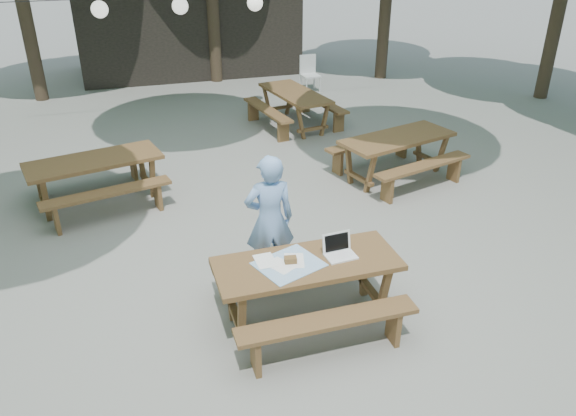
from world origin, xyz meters
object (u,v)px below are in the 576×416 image
Objects in this scene: picnic_table_nw at (97,181)px; woman at (270,220)px; main_picnic_table at (307,289)px; plastic_chair at (310,81)px.

woman is (2.03, -2.80, 0.44)m from picnic_table_nw.
main_picnic_table is 9.37m from plastic_chair.
woman is at bearing -67.22° from picnic_table_nw.
main_picnic_table and picnic_table_nw have the same top height.
main_picnic_table is at bearing 103.50° from woman.
main_picnic_table is 2.22× the size of plastic_chair.
woman is at bearing -116.37° from plastic_chair.
plastic_chair is at bearing -110.06° from woman.
woman reaches higher than plastic_chair.
woman is at bearing 101.13° from main_picnic_table.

